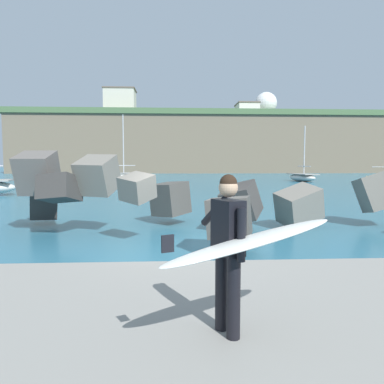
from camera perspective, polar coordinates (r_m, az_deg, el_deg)
ground_plane at (r=8.83m, az=-0.51°, el=-9.36°), size 400.00×400.00×0.00m
walkway_path at (r=5.00m, az=1.69°, el=-19.12°), size 48.00×4.40×0.24m
breakwater_jetty at (r=10.34m, az=7.74°, el=-0.68°), size 31.13×6.60×2.54m
surfer_with_board at (r=3.86m, az=7.07°, el=-8.19°), size 2.06×1.47×1.78m
boat_near_right at (r=44.74m, az=-11.36°, el=2.52°), size 5.39×4.72×8.13m
boat_mid_left at (r=44.21m, az=17.28°, el=2.31°), size 2.75×5.12×6.52m
mooring_buoy_inner at (r=30.68m, az=-18.92°, el=0.78°), size 0.44×0.44×0.44m
headland_bluff at (r=99.54m, az=3.61°, el=7.36°), size 95.70×45.88×13.83m
radar_dome at (r=109.91m, az=11.79°, el=13.18°), size 6.42×6.42×9.27m
station_building_west at (r=104.87m, az=8.80°, el=12.43°), size 6.08×7.81×5.34m
station_building_central at (r=90.93m, az=-11.46°, el=13.94°), size 7.61×6.27×6.37m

